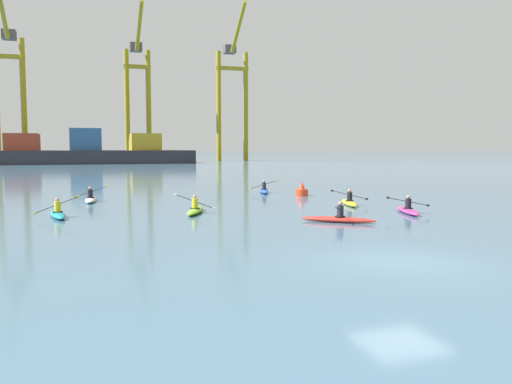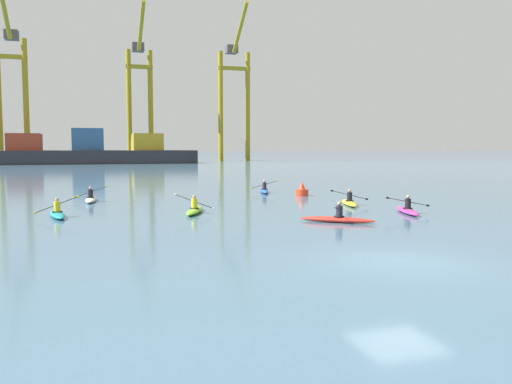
{
  "view_description": "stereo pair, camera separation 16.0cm",
  "coord_description": "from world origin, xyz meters",
  "px_view_note": "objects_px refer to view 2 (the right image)",
  "views": [
    {
      "loc": [
        -8.83,
        -13.41,
        3.38
      ],
      "look_at": [
        1.23,
        17.87,
        0.6
      ],
      "focal_mm": 37.22,
      "sensor_mm": 36.0,
      "label": 1
    },
    {
      "loc": [
        -8.68,
        -13.45,
        3.38
      ],
      "look_at": [
        1.23,
        17.87,
        0.6
      ],
      "focal_mm": 37.22,
      "sensor_mm": 36.0,
      "label": 2
    }
  ],
  "objects_px": {
    "gantry_crane_west": "(11,77)",
    "gantry_crane_east_mid": "(234,88)",
    "channel_buoy": "(302,191)",
    "kayak_lime": "(195,210)",
    "container_barge": "(88,152)",
    "kayak_white": "(91,199)",
    "kayak_yellow": "(349,202)",
    "kayak_red": "(337,219)",
    "kayak_teal": "(57,214)",
    "gantry_crane_west_mid": "(140,87)",
    "kayak_blue": "(264,190)",
    "kayak_magenta": "(407,210)"
  },
  "relations": [
    {
      "from": "gantry_crane_west",
      "to": "gantry_crane_east_mid",
      "type": "relative_size",
      "value": 1.0
    },
    {
      "from": "kayak_yellow",
      "to": "kayak_magenta",
      "type": "bearing_deg",
      "value": -76.82
    },
    {
      "from": "gantry_crane_west",
      "to": "gantry_crane_west_mid",
      "type": "height_order",
      "value": "gantry_crane_west"
    },
    {
      "from": "kayak_white",
      "to": "kayak_blue",
      "type": "xyz_separation_m",
      "value": [
        12.38,
        2.95,
        0.0
      ]
    },
    {
      "from": "gantry_crane_west_mid",
      "to": "gantry_crane_east_mid",
      "type": "distance_m",
      "value": 23.02
    },
    {
      "from": "kayak_white",
      "to": "kayak_teal",
      "type": "relative_size",
      "value": 1.0
    },
    {
      "from": "container_barge",
      "to": "kayak_lime",
      "type": "bearing_deg",
      "value": -86.68
    },
    {
      "from": "kayak_yellow",
      "to": "kayak_red",
      "type": "height_order",
      "value": "same"
    },
    {
      "from": "kayak_magenta",
      "to": "kayak_teal",
      "type": "relative_size",
      "value": 0.99
    },
    {
      "from": "gantry_crane_east_mid",
      "to": "kayak_white",
      "type": "distance_m",
      "value": 101.96
    },
    {
      "from": "gantry_crane_east_mid",
      "to": "kayak_magenta",
      "type": "bearing_deg",
      "value": -100.52
    },
    {
      "from": "gantry_crane_west",
      "to": "channel_buoy",
      "type": "bearing_deg",
      "value": -71.94
    },
    {
      "from": "gantry_crane_west",
      "to": "gantry_crane_east_mid",
      "type": "distance_m",
      "value": 50.37
    },
    {
      "from": "gantry_crane_west_mid",
      "to": "gantry_crane_east_mid",
      "type": "relative_size",
      "value": 0.95
    },
    {
      "from": "container_barge",
      "to": "gantry_crane_west",
      "type": "distance_m",
      "value": 23.61
    },
    {
      "from": "gantry_crane_west",
      "to": "kayak_magenta",
      "type": "xyz_separation_m",
      "value": [
        30.62,
        -100.43,
        -17.89
      ]
    },
    {
      "from": "kayak_white",
      "to": "kayak_red",
      "type": "height_order",
      "value": "kayak_white"
    },
    {
      "from": "kayak_red",
      "to": "kayak_yellow",
      "type": "bearing_deg",
      "value": 58.37
    },
    {
      "from": "gantry_crane_west",
      "to": "kayak_red",
      "type": "distance_m",
      "value": 107.0
    },
    {
      "from": "kayak_yellow",
      "to": "gantry_crane_west",
      "type": "bearing_deg",
      "value": 107.13
    },
    {
      "from": "kayak_yellow",
      "to": "kayak_teal",
      "type": "xyz_separation_m",
      "value": [
        -15.99,
        -0.48,
        0.0
      ]
    },
    {
      "from": "gantry_crane_east_mid",
      "to": "kayak_lime",
      "type": "height_order",
      "value": "gantry_crane_east_mid"
    },
    {
      "from": "kayak_red",
      "to": "gantry_crane_east_mid",
      "type": "bearing_deg",
      "value": 77.16
    },
    {
      "from": "container_barge",
      "to": "gantry_crane_east_mid",
      "type": "xyz_separation_m",
      "value": [
        34.99,
        13.67,
        15.61
      ]
    },
    {
      "from": "gantry_crane_east_mid",
      "to": "kayak_white",
      "type": "relative_size",
      "value": 10.61
    },
    {
      "from": "kayak_magenta",
      "to": "kayak_yellow",
      "type": "xyz_separation_m",
      "value": [
        -1.03,
        4.38,
        0.0
      ]
    },
    {
      "from": "gantry_crane_west_mid",
      "to": "kayak_lime",
      "type": "xyz_separation_m",
      "value": [
        -6.88,
        -102.47,
        -17.34
      ]
    },
    {
      "from": "kayak_teal",
      "to": "channel_buoy",
      "type": "bearing_deg",
      "value": 23.62
    },
    {
      "from": "gantry_crane_west",
      "to": "kayak_teal",
      "type": "height_order",
      "value": "gantry_crane_west"
    },
    {
      "from": "kayak_magenta",
      "to": "kayak_blue",
      "type": "height_order",
      "value": "kayak_blue"
    },
    {
      "from": "gantry_crane_west",
      "to": "kayak_blue",
      "type": "xyz_separation_m",
      "value": [
        27.58,
        -86.43,
        -17.89
      ]
    },
    {
      "from": "kayak_lime",
      "to": "kayak_red",
      "type": "height_order",
      "value": "kayak_lime"
    },
    {
      "from": "container_barge",
      "to": "kayak_teal",
      "type": "xyz_separation_m",
      "value": [
        -1.55,
        -87.59,
        -2.14
      ]
    },
    {
      "from": "kayak_yellow",
      "to": "kayak_teal",
      "type": "distance_m",
      "value": 16.0
    },
    {
      "from": "kayak_magenta",
      "to": "kayak_blue",
      "type": "bearing_deg",
      "value": 102.29
    },
    {
      "from": "gantry_crane_west_mid",
      "to": "kayak_blue",
      "type": "bearing_deg",
      "value": -89.72
    },
    {
      "from": "gantry_crane_west_mid",
      "to": "kayak_magenta",
      "type": "height_order",
      "value": "gantry_crane_west_mid"
    },
    {
      "from": "kayak_blue",
      "to": "kayak_teal",
      "type": "height_order",
      "value": "kayak_teal"
    },
    {
      "from": "kayak_white",
      "to": "kayak_red",
      "type": "bearing_deg",
      "value": -50.76
    },
    {
      "from": "container_barge",
      "to": "kayak_red",
      "type": "xyz_separation_m",
      "value": [
        10.6,
        -93.36,
        -2.14
      ]
    },
    {
      "from": "gantry_crane_west_mid",
      "to": "kayak_yellow",
      "type": "height_order",
      "value": "gantry_crane_west_mid"
    },
    {
      "from": "kayak_magenta",
      "to": "gantry_crane_west_mid",
      "type": "bearing_deg",
      "value": 91.89
    },
    {
      "from": "container_barge",
      "to": "kayak_teal",
      "type": "distance_m",
      "value": 87.63
    },
    {
      "from": "kayak_lime",
      "to": "gantry_crane_east_mid",
      "type": "bearing_deg",
      "value": 73.64
    },
    {
      "from": "container_barge",
      "to": "channel_buoy",
      "type": "xyz_separation_m",
      "value": [
        14.1,
        -80.75,
        -1.95
      ]
    },
    {
      "from": "gantry_crane_west",
      "to": "kayak_yellow",
      "type": "distance_m",
      "value": 102.08
    },
    {
      "from": "kayak_blue",
      "to": "gantry_crane_west",
      "type": "bearing_deg",
      "value": 107.7
    },
    {
      "from": "kayak_yellow",
      "to": "kayak_blue",
      "type": "height_order",
      "value": "kayak_blue"
    },
    {
      "from": "kayak_lime",
      "to": "kayak_teal",
      "type": "xyz_separation_m",
      "value": [
        -6.65,
        0.54,
        0.0
      ]
    },
    {
      "from": "channel_buoy",
      "to": "kayak_yellow",
      "type": "height_order",
      "value": "channel_buoy"
    }
  ]
}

